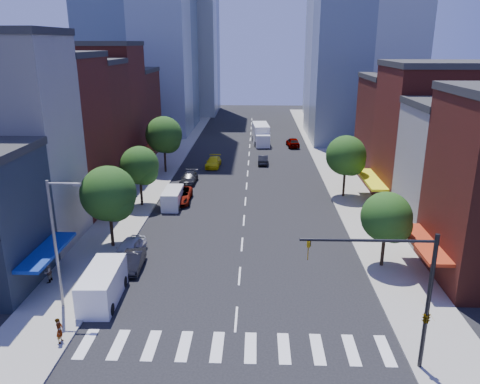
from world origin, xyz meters
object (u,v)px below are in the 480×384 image
object	(u,v)px
parked_car_second	(133,261)
pedestrian_far	(47,272)
box_truck	(261,135)
pedestrian_near	(59,330)
parked_car_rear	(189,178)
taxi	(213,162)
parked_car_third	(180,195)
traffic_car_far	(293,142)
traffic_car_oncoming	(263,160)
cargo_van_far	(173,198)
parked_car_front	(129,249)
cargo_van_near	(102,286)

from	to	relation	value
parked_car_second	pedestrian_far	bearing A→B (deg)	-158.04
box_truck	pedestrian_near	bearing A→B (deg)	-106.66
parked_car_rear	taxi	bearing A→B (deg)	75.96
parked_car_rear	parked_car_third	bearing A→B (deg)	-88.05
parked_car_rear	traffic_car_far	bearing A→B (deg)	58.34
traffic_car_oncoming	pedestrian_near	bearing A→B (deg)	75.66
cargo_van_far	taxi	bearing A→B (deg)	80.17
parked_car_front	box_truck	distance (m)	48.47
pedestrian_far	parked_car_rear	bearing A→B (deg)	166.46
parked_car_second	parked_car_third	bearing A→B (deg)	83.19
cargo_van_far	taxi	xyz separation A→B (m)	(2.93, 17.54, -0.27)
cargo_van_near	parked_car_rear	bearing A→B (deg)	83.86
cargo_van_near	pedestrian_near	bearing A→B (deg)	-103.61
box_truck	cargo_van_near	bearing A→B (deg)	-106.71
parked_car_third	cargo_van_near	xyz separation A→B (m)	(-1.99, -21.64, 0.41)
parked_car_second	taxi	distance (m)	32.69
box_truck	pedestrian_far	distance (m)	54.47
parked_car_third	pedestrian_far	size ratio (longest dim) A/B	3.23
parked_car_front	parked_car_third	bearing A→B (deg)	89.95
parked_car_third	traffic_car_far	xyz separation A→B (m)	(15.02, 30.04, 0.06)
box_truck	pedestrian_far	size ratio (longest dim) A/B	5.17
parked_car_second	cargo_van_far	size ratio (longest dim) A/B	0.89
pedestrian_far	traffic_car_oncoming	bearing A→B (deg)	156.85
pedestrian_near	parked_car_second	bearing A→B (deg)	-10.36
parked_car_rear	traffic_car_oncoming	bearing A→B (deg)	48.88
parked_car_front	cargo_van_near	world-z (taller)	cargo_van_near
cargo_van_far	traffic_car_oncoming	size ratio (longest dim) A/B	1.14
traffic_car_far	cargo_van_near	bearing A→B (deg)	66.72
taxi	parked_car_second	bearing A→B (deg)	-93.67
traffic_car_far	cargo_van_far	bearing A→B (deg)	58.85
parked_car_third	taxi	bearing A→B (deg)	79.59
traffic_car_far	pedestrian_near	bearing A→B (deg)	67.30
cargo_van_near	traffic_car_oncoming	distance (m)	41.18
parked_car_rear	pedestrian_near	distance (m)	34.22
parked_car_front	pedestrian_far	bearing A→B (deg)	-127.59
parked_car_rear	cargo_van_near	world-z (taller)	cargo_van_near
cargo_van_far	traffic_car_oncoming	bearing A→B (deg)	62.00
pedestrian_near	parked_car_front	bearing A→B (deg)	-4.37
parked_car_rear	taxi	distance (m)	8.72
parked_car_front	pedestrian_near	xyz separation A→B (m)	(-1.00, -12.13, 0.19)
parked_car_front	parked_car_rear	distance (m)	22.05
traffic_car_far	traffic_car_oncoming	bearing A→B (deg)	61.43
cargo_van_near	traffic_car_oncoming	world-z (taller)	cargo_van_near
parked_car_third	traffic_car_oncoming	size ratio (longest dim) A/B	1.35
cargo_van_far	pedestrian_near	world-z (taller)	cargo_van_far
parked_car_second	cargo_van_near	bearing A→B (deg)	-103.00
parked_car_front	traffic_car_oncoming	xyz separation A→B (m)	(11.71, 32.34, -0.10)
parked_car_second	cargo_van_near	xyz separation A→B (m)	(-0.88, -4.98, 0.49)
parked_car_front	traffic_car_far	bearing A→B (deg)	76.90
box_truck	pedestrian_near	distance (m)	60.51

